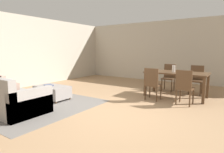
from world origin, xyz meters
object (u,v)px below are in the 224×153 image
(dining_chair_far_left, at_px, (169,76))
(book_on_ottoman, at_px, (49,85))
(couch, at_px, (7,99))
(vase_centerpiece, at_px, (174,69))
(dining_table, at_px, (176,75))
(dining_chair_near_right, at_px, (184,85))
(dining_chair_near_left, at_px, (152,82))
(dining_chair_far_right, at_px, (196,78))
(ottoman_table, at_px, (52,92))

(dining_chair_far_left, xyz_separation_m, book_on_ottoman, (-2.50, -3.16, -0.11))
(couch, bearing_deg, vase_centerpiece, 51.42)
(dining_chair_far_left, bearing_deg, vase_centerpiece, -65.27)
(dining_table, relative_size, vase_centerpiece, 8.71)
(dining_chair_far_left, distance_m, vase_centerpiece, 1.00)
(dining_chair_near_right, bearing_deg, dining_chair_near_left, 179.98)
(dining_chair_near_left, bearing_deg, book_on_ottoman, -148.52)
(dining_chair_far_left, bearing_deg, book_on_ottoman, -128.34)
(vase_centerpiece, bearing_deg, dining_chair_near_left, -115.66)
(dining_chair_far_left, bearing_deg, dining_chair_far_right, -2.00)
(dining_chair_far_left, distance_m, book_on_ottoman, 4.03)
(ottoman_table, height_order, vase_centerpiece, vase_centerpiece)
(dining_chair_near_left, xyz_separation_m, dining_chair_far_right, (0.87, 1.58, 0.00))
(dining_chair_far_right, distance_m, vase_centerpiece, 1.03)
(dining_chair_far_right, bearing_deg, vase_centerpiece, -121.76)
(vase_centerpiece, height_order, book_on_ottoman, vase_centerpiece)
(dining_chair_near_left, relative_size, dining_chair_near_right, 1.00)
(ottoman_table, distance_m, dining_table, 3.71)
(couch, height_order, dining_table, couch)
(dining_chair_far_left, bearing_deg, ottoman_table, -127.80)
(dining_table, bearing_deg, dining_chair_near_left, -119.16)
(vase_centerpiece, bearing_deg, couch, -128.58)
(couch, relative_size, book_on_ottoman, 7.32)
(ottoman_table, relative_size, dining_chair_near_right, 1.09)
(dining_table, distance_m, dining_chair_near_left, 0.91)
(dining_chair_near_left, relative_size, dining_chair_far_right, 1.00)
(book_on_ottoman, bearing_deg, dining_chair_near_left, 31.48)
(dining_table, xyz_separation_m, book_on_ottoman, (-2.97, -2.33, -0.26))
(dining_table, bearing_deg, dining_chair_far_left, 119.67)
(dining_chair_near_left, bearing_deg, dining_chair_far_left, 91.10)
(dining_chair_far_right, bearing_deg, dining_chair_near_right, -90.10)
(dining_chair_near_right, distance_m, dining_chair_far_right, 1.58)
(couch, bearing_deg, dining_table, 50.92)
(dining_chair_near_left, bearing_deg, dining_table, 60.84)
(couch, relative_size, dining_chair_near_left, 2.07)
(dining_chair_near_right, xyz_separation_m, dining_chair_far_left, (-0.90, 1.61, 0.00))
(couch, height_order, ottoman_table, couch)
(ottoman_table, xyz_separation_m, dining_chair_near_left, (2.44, 1.50, 0.30))
(dining_chair_far_left, bearing_deg, dining_chair_near_left, -88.90)
(couch, distance_m, vase_centerpiece, 4.56)
(dining_chair_near_right, relative_size, vase_centerpiece, 4.50)
(dining_chair_near_right, distance_m, vase_centerpiece, 0.97)
(dining_chair_near_left, bearing_deg, vase_centerpiece, 64.34)
(dining_chair_far_right, bearing_deg, ottoman_table, -137.12)
(dining_chair_near_left, xyz_separation_m, dining_chair_near_right, (0.87, -0.00, 0.00))
(dining_chair_far_left, xyz_separation_m, vase_centerpiece, (0.39, -0.85, 0.34))
(couch, distance_m, book_on_ottoman, 1.24)
(ottoman_table, xyz_separation_m, dining_chair_far_right, (3.32, 3.08, 0.30))
(dining_table, xyz_separation_m, dining_chair_near_right, (0.43, -0.79, -0.15))
(ottoman_table, relative_size, dining_table, 0.56)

